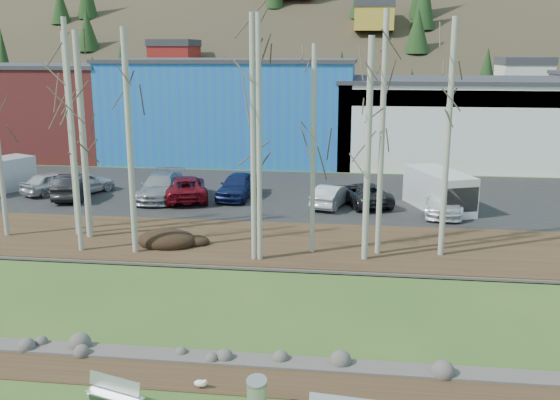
# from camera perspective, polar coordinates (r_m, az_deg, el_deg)

# --- Properties ---
(dirt_strip) EXTENTS (80.00, 1.80, 0.03)m
(dirt_strip) POSITION_cam_1_polar(r_m,az_deg,el_deg) (18.62, -8.40, -15.55)
(dirt_strip) COLOR #382616
(dirt_strip) RESTS_ON ground
(near_bank_rocks) EXTENTS (80.00, 0.80, 0.50)m
(near_bank_rocks) POSITION_cam_1_polar(r_m,az_deg,el_deg) (19.47, -7.59, -14.19)
(near_bank_rocks) COLOR #47423D
(near_bank_rocks) RESTS_ON ground
(river) EXTENTS (80.00, 8.00, 0.90)m
(river) POSITION_cam_1_polar(r_m,az_deg,el_deg) (23.07, -4.97, -9.53)
(river) COLOR black
(river) RESTS_ON ground
(far_bank_rocks) EXTENTS (80.00, 0.80, 0.46)m
(far_bank_rocks) POSITION_cam_1_polar(r_m,az_deg,el_deg) (26.81, -3.11, -6.13)
(far_bank_rocks) COLOR #47423D
(far_bank_rocks) RESTS_ON ground
(far_bank) EXTENTS (80.00, 7.00, 0.15)m
(far_bank) POSITION_cam_1_polar(r_m,az_deg,el_deg) (29.77, -2.00, -3.94)
(far_bank) COLOR #382616
(far_bank) RESTS_ON ground
(parking_lot) EXTENTS (80.00, 14.00, 0.14)m
(parking_lot) POSITION_cam_1_polar(r_m,az_deg,el_deg) (39.81, 0.44, 0.57)
(parking_lot) COLOR black
(parking_lot) RESTS_ON ground
(building_brick) EXTENTS (16.32, 12.24, 7.80)m
(building_brick) POSITION_cam_1_polar(r_m,az_deg,el_deg) (60.04, -21.40, 7.76)
(building_brick) COLOR #973633
(building_brick) RESTS_ON ground
(building_blue) EXTENTS (20.40, 12.24, 8.30)m
(building_blue) POSITION_cam_1_polar(r_m,az_deg,el_deg) (53.80, -4.15, 8.35)
(building_blue) COLOR #1B71B3
(building_blue) RESTS_ON ground
(building_white) EXTENTS (18.36, 12.24, 6.80)m
(building_white) POSITION_cam_1_polar(r_m,az_deg,el_deg) (53.30, 15.34, 7.05)
(building_white) COLOR white
(building_white) RESTS_ON ground
(bench_intact) EXTENTS (1.67, 0.93, 0.80)m
(bench_intact) POSITION_cam_1_polar(r_m,az_deg,el_deg) (17.35, -14.88, -16.76)
(bench_intact) COLOR silver
(bench_intact) RESTS_ON ground
(litter_bin) EXTENTS (0.53, 0.53, 0.89)m
(litter_bin) POSITION_cam_1_polar(r_m,az_deg,el_deg) (16.58, -2.12, -17.63)
(litter_bin) COLOR silver
(litter_bin) RESTS_ON ground
(seagull) EXTENTS (0.42, 0.20, 0.31)m
(seagull) POSITION_cam_1_polar(r_m,az_deg,el_deg) (17.87, -7.27, -16.28)
(seagull) COLOR gold
(seagull) RESTS_ON ground
(dirt_mound) EXTENTS (2.78, 1.96, 0.54)m
(dirt_mound) POSITION_cam_1_polar(r_m,az_deg,el_deg) (29.62, -10.30, -3.54)
(dirt_mound) COLOR black
(dirt_mound) RESTS_ON far_bank
(birch_1) EXTENTS (0.22, 0.22, 9.71)m
(birch_1) POSITION_cam_1_polar(r_m,az_deg,el_deg) (31.57, -18.59, 5.55)
(birch_1) COLOR beige
(birch_1) RESTS_ON far_bank
(birch_2) EXTENTS (0.31, 0.31, 9.77)m
(birch_2) POSITION_cam_1_polar(r_m,az_deg,el_deg) (30.90, -17.57, 5.51)
(birch_2) COLOR beige
(birch_2) RESTS_ON far_bank
(birch_3) EXTENTS (0.22, 0.22, 10.23)m
(birch_3) POSITION_cam_1_polar(r_m,az_deg,el_deg) (28.80, -18.42, 5.37)
(birch_3) COLOR beige
(birch_3) RESTS_ON far_bank
(birch_4) EXTENTS (0.26, 0.26, 9.82)m
(birch_4) POSITION_cam_1_polar(r_m,az_deg,el_deg) (27.91, -13.59, 5.02)
(birch_4) COLOR beige
(birch_4) RESTS_ON far_bank
(birch_5) EXTENTS (0.22, 0.22, 9.16)m
(birch_5) POSITION_cam_1_polar(r_m,az_deg,el_deg) (27.20, 3.04, 4.46)
(birch_5) COLOR beige
(birch_5) RESTS_ON far_bank
(birch_6) EXTENTS (0.23, 0.23, 10.35)m
(birch_6) POSITION_cam_1_polar(r_m,az_deg,el_deg) (26.14, -2.48, 5.41)
(birch_6) COLOR beige
(birch_6) RESTS_ON far_bank
(birch_7) EXTENTS (0.27, 0.27, 9.45)m
(birch_7) POSITION_cam_1_polar(r_m,az_deg,el_deg) (26.44, 8.04, 4.40)
(birch_7) COLOR beige
(birch_7) RESTS_ON far_bank
(birch_8) EXTENTS (0.24, 0.24, 10.54)m
(birch_8) POSITION_cam_1_polar(r_m,az_deg,el_deg) (27.26, 9.30, 5.78)
(birch_8) COLOR beige
(birch_8) RESTS_ON far_bank
(birch_9) EXTENTS (0.25, 0.25, 10.22)m
(birch_9) POSITION_cam_1_polar(r_m,az_deg,el_deg) (27.64, 15.08, 5.27)
(birch_9) COLOR beige
(birch_9) RESTS_ON far_bank
(birch_10) EXTENTS (0.23, 0.23, 10.35)m
(birch_10) POSITION_cam_1_polar(r_m,az_deg,el_deg) (26.10, -1.93, 5.41)
(birch_10) COLOR beige
(birch_10) RESTS_ON far_bank
(car_0) EXTENTS (3.41, 4.45, 1.41)m
(car_0) POSITION_cam_1_polar(r_m,az_deg,el_deg) (42.13, -20.02, 1.55)
(car_0) COLOR silver
(car_0) RESTS_ON parking_lot
(car_1) EXTENTS (2.51, 4.87, 1.53)m
(car_1) POSITION_cam_1_polar(r_m,az_deg,el_deg) (40.32, -18.32, 1.26)
(car_1) COLOR black
(car_1) RESTS_ON parking_lot
(car_2) EXTENTS (3.90, 5.74, 1.46)m
(car_2) POSITION_cam_1_polar(r_m,az_deg,el_deg) (38.32, -8.63, 1.13)
(car_2) COLOR maroon
(car_2) RESTS_ON parking_lot
(car_3) EXTENTS (2.44, 5.40, 1.54)m
(car_3) POSITION_cam_1_polar(r_m,az_deg,el_deg) (38.71, -10.83, 1.22)
(car_3) COLOR #989C9F
(car_3) RESTS_ON parking_lot
(car_4) EXTENTS (2.25, 4.69, 1.55)m
(car_4) POSITION_cam_1_polar(r_m,az_deg,el_deg) (38.29, -3.88, 1.31)
(car_4) COLOR #141F4E
(car_4) RESTS_ON parking_lot
(car_5) EXTENTS (2.36, 4.15, 1.29)m
(car_5) POSITION_cam_1_polar(r_m,az_deg,el_deg) (36.31, 4.73, 0.41)
(car_5) COLOR silver
(car_5) RESTS_ON parking_lot
(car_6) EXTENTS (3.82, 5.25, 1.33)m
(car_6) POSITION_cam_1_polar(r_m,az_deg,el_deg) (36.99, 7.62, 0.60)
(car_6) COLOR #262629
(car_6) RESTS_ON parking_lot
(car_7) EXTENTS (2.49, 5.11, 1.43)m
(car_7) POSITION_cam_1_polar(r_m,az_deg,el_deg) (35.86, 14.70, -0.05)
(car_7) COLOR white
(car_7) RESTS_ON parking_lot
(car_8) EXTENTS (3.41, 4.45, 1.41)m
(car_8) POSITION_cam_1_polar(r_m,az_deg,el_deg) (41.27, -17.58, 1.50)
(car_8) COLOR silver
(car_8) RESTS_ON parking_lot
(van_white) EXTENTS (3.77, 5.44, 2.20)m
(van_white) POSITION_cam_1_polar(r_m,az_deg,el_deg) (36.46, 14.48, 0.80)
(van_white) COLOR white
(van_white) RESTS_ON parking_lot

